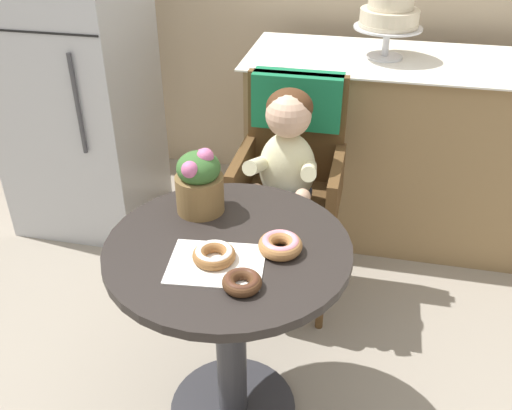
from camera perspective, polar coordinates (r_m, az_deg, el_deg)
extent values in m
plane|color=gray|center=(2.13, -2.32, -19.88)|extent=(8.00, 8.00, 0.00)
cylinder|color=#282321|center=(1.64, -2.85, -4.43)|extent=(0.72, 0.72, 0.03)
cylinder|color=#333338|center=(1.88, -2.55, -13.34)|extent=(0.10, 0.10, 0.69)
cylinder|color=#333338|center=(2.13, -2.32, -19.72)|extent=(0.44, 0.44, 0.02)
cube|color=brown|center=(2.29, 3.13, 0.16)|extent=(0.42, 0.42, 0.04)
cube|color=brown|center=(2.34, 4.10, 7.81)|extent=(0.40, 0.04, 0.46)
cube|color=brown|center=(2.27, -1.53, 3.11)|extent=(0.04, 0.38, 0.18)
cube|color=brown|center=(2.22, 8.05, 2.06)|extent=(0.04, 0.38, 0.18)
cube|color=#197247|center=(2.30, 4.22, 10.55)|extent=(0.36, 0.11, 0.22)
cylinder|color=brown|center=(2.32, -2.23, -6.82)|extent=(0.03, 0.03, 0.45)
cylinder|color=brown|center=(2.27, 6.68, -8.01)|extent=(0.03, 0.03, 0.45)
cylinder|color=brown|center=(2.60, -0.26, -1.99)|extent=(0.03, 0.03, 0.45)
cylinder|color=brown|center=(2.56, 7.63, -2.94)|extent=(0.03, 0.03, 0.45)
ellipsoid|color=beige|center=(2.19, 3.17, 3.72)|extent=(0.22, 0.16, 0.30)
sphere|color=#E0B293|center=(2.08, 3.31, 9.09)|extent=(0.17, 0.17, 0.17)
ellipsoid|color=#4C2D19|center=(2.09, 3.42, 9.86)|extent=(0.17, 0.17, 0.14)
cylinder|color=beige|center=(2.11, 0.25, 4.09)|extent=(0.08, 0.23, 0.13)
sphere|color=#E0B293|center=(2.07, 0.05, 1.38)|extent=(0.06, 0.06, 0.06)
cylinder|color=beige|center=(2.08, 5.38, 3.54)|extent=(0.08, 0.23, 0.13)
sphere|color=#E0B293|center=(2.05, 4.73, 0.85)|extent=(0.06, 0.06, 0.06)
cylinder|color=#3F4760|center=(2.18, 1.31, 0.36)|extent=(0.09, 0.22, 0.09)
cylinder|color=#3F4760|center=(2.19, 0.68, -4.91)|extent=(0.08, 0.08, 0.26)
cylinder|color=#3F4760|center=(2.17, 4.16, 0.03)|extent=(0.09, 0.22, 0.09)
cylinder|color=#3F4760|center=(2.17, 3.53, -5.27)|extent=(0.08, 0.08, 0.26)
cube|color=white|center=(1.56, -4.03, -5.94)|extent=(0.28, 0.23, 0.00)
torus|color=#4C2D19|center=(1.47, -1.42, -7.83)|extent=(0.10, 0.10, 0.03)
torus|color=#512D1E|center=(1.46, -1.43, -7.55)|extent=(0.09, 0.09, 0.02)
torus|color=#AD7542|center=(1.59, 2.47, -4.10)|extent=(0.13, 0.13, 0.04)
torus|color=pink|center=(1.58, 2.48, -3.76)|extent=(0.11, 0.11, 0.02)
torus|color=#936033|center=(1.56, -4.26, -5.08)|extent=(0.12, 0.12, 0.04)
torus|color=white|center=(1.56, -4.28, -4.78)|extent=(0.11, 0.11, 0.02)
cylinder|color=brown|center=(1.76, -5.69, 1.18)|extent=(0.15, 0.15, 0.12)
ellipsoid|color=#38662D|center=(1.72, -5.84, 3.76)|extent=(0.14, 0.14, 0.10)
sphere|color=#CC6699|center=(1.70, -5.16, 4.89)|extent=(0.05, 0.05, 0.05)
sphere|color=#CC6699|center=(1.76, -5.43, 4.75)|extent=(0.06, 0.06, 0.06)
sphere|color=#CC6699|center=(1.72, -6.82, 3.99)|extent=(0.07, 0.07, 0.07)
sphere|color=#CC6699|center=(1.67, -6.71, 3.58)|extent=(0.05, 0.05, 0.05)
cube|color=#93754C|center=(2.85, 15.01, 5.30)|extent=(1.50, 0.56, 0.90)
cube|color=white|center=(2.69, 16.35, 13.80)|extent=(1.56, 0.62, 0.01)
cylinder|color=silver|center=(2.68, 12.85, 14.42)|extent=(0.16, 0.16, 0.01)
cylinder|color=silver|center=(2.67, 13.02, 15.75)|extent=(0.03, 0.03, 0.12)
cylinder|color=silver|center=(2.65, 13.20, 17.07)|extent=(0.30, 0.30, 0.01)
cylinder|color=beige|center=(2.64, 13.31, 17.94)|extent=(0.26, 0.25, 0.08)
cylinder|color=beige|center=(2.65, 13.24, 17.39)|extent=(0.26, 0.26, 0.01)
cylinder|color=beige|center=(2.63, 13.50, 19.41)|extent=(0.19, 0.19, 0.06)
cylinder|color=beige|center=(2.63, 13.44, 18.93)|extent=(0.20, 0.20, 0.01)
cube|color=#B7BABF|center=(2.88, -18.09, 13.70)|extent=(0.64, 0.60, 1.70)
cube|color=black|center=(2.58, -22.12, 15.91)|extent=(0.63, 0.01, 0.01)
cylinder|color=#3F3F44|center=(2.57, -17.60, 9.60)|extent=(0.02, 0.02, 0.45)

